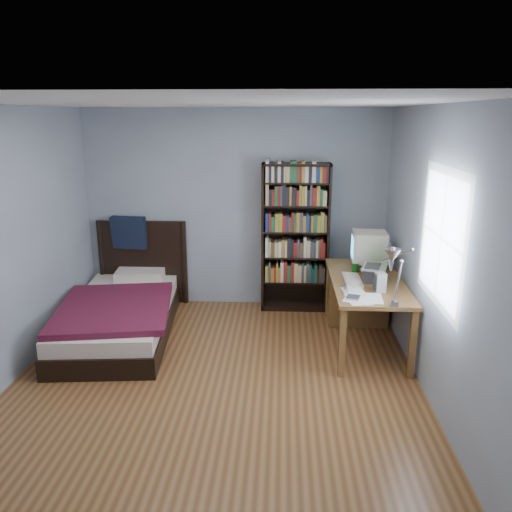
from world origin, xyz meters
name	(u,v)px	position (x,y,z in m)	size (l,w,h in m)	color
room	(216,254)	(0.03, 0.00, 1.25)	(4.20, 4.24, 2.50)	brown
desk	(359,293)	(1.50, 1.38, 0.42)	(0.75, 1.59, 0.73)	brown
crt_monitor	(368,248)	(1.57, 1.35, 0.97)	(0.39, 0.36, 0.43)	beige
laptop	(376,271)	(1.59, 0.89, 0.84)	(0.39, 0.37, 0.39)	#2D2D30
desk_lamp	(393,261)	(1.50, -0.22, 1.27)	(0.26, 0.57, 0.67)	#99999E
keyboard	(352,280)	(1.34, 0.87, 0.75)	(0.17, 0.44, 0.03)	#B5A997
speaker	(380,282)	(1.57, 0.56, 0.83)	(0.10, 0.10, 0.20)	gray
soda_can	(355,268)	(1.41, 1.14, 0.79)	(0.07, 0.07, 0.12)	#083C10
mouse	(363,271)	(1.50, 1.18, 0.75)	(0.07, 0.12, 0.04)	silver
phone_silver	(346,289)	(1.24, 0.59, 0.74)	(0.05, 0.09, 0.02)	silver
phone_grey	(346,292)	(1.23, 0.50, 0.74)	(0.04, 0.09, 0.02)	gray
external_drive	(353,298)	(1.28, 0.34, 0.74)	(0.12, 0.12, 0.02)	gray
bookshelf	(295,238)	(0.76, 1.94, 0.93)	(0.83, 0.30, 1.85)	black
bed	(123,310)	(-1.22, 1.12, 0.25)	(1.38, 2.29, 1.16)	black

